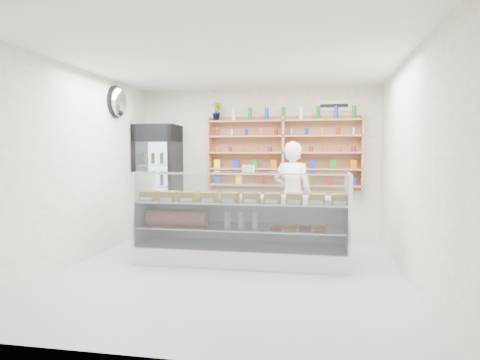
# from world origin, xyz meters

# --- Properties ---
(room) EXTENTS (5.00, 5.00, 5.00)m
(room) POSITION_xyz_m (0.00, 0.00, 1.40)
(room) COLOR #B6B7BC
(room) RESTS_ON ground
(display_counter) EXTENTS (3.04, 0.91, 1.32)m
(display_counter) POSITION_xyz_m (0.06, 0.52, 0.36)
(display_counter) COLOR white
(display_counter) RESTS_ON floor
(shop_worker) EXTENTS (0.73, 0.57, 1.79)m
(shop_worker) POSITION_xyz_m (0.72, 1.63, 0.89)
(shop_worker) COLOR silver
(shop_worker) RESTS_ON floor
(drinks_cooler) EXTENTS (0.78, 0.76, 2.12)m
(drinks_cooler) POSITION_xyz_m (-1.85, 2.13, 1.06)
(drinks_cooler) COLOR black
(drinks_cooler) RESTS_ON floor
(wall_shelving) EXTENTS (2.84, 0.28, 1.33)m
(wall_shelving) POSITION_xyz_m (0.50, 2.34, 1.59)
(wall_shelving) COLOR tan
(wall_shelving) RESTS_ON back_wall
(potted_plant) EXTENTS (0.22, 0.19, 0.34)m
(potted_plant) POSITION_xyz_m (-0.75, 2.34, 2.37)
(potted_plant) COLOR #1E6626
(potted_plant) RESTS_ON wall_shelving
(security_mirror) EXTENTS (0.15, 0.50, 0.50)m
(security_mirror) POSITION_xyz_m (-2.17, 1.20, 2.45)
(security_mirror) COLOR silver
(security_mirror) RESTS_ON left_wall
(wall_sign) EXTENTS (0.62, 0.03, 0.20)m
(wall_sign) POSITION_xyz_m (1.40, 2.47, 2.45)
(wall_sign) COLOR white
(wall_sign) RESTS_ON back_wall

